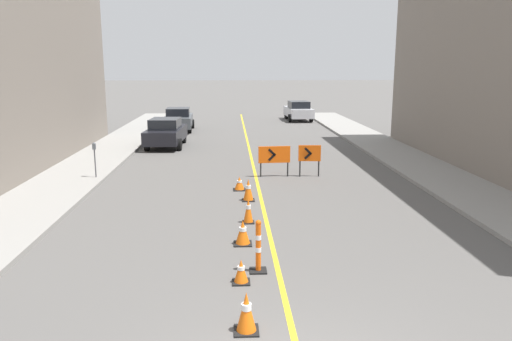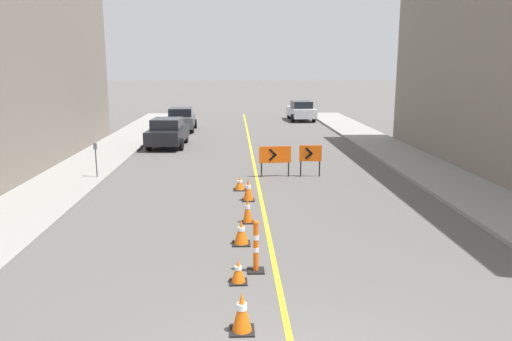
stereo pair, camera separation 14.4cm
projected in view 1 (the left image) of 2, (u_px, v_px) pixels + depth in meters
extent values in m
cube|color=gold|center=(250.00, 151.00, 26.39)|extent=(0.12, 40.30, 0.01)
cube|color=gray|center=(109.00, 151.00, 26.00)|extent=(2.81, 40.30, 0.14)
cube|color=gray|center=(386.00, 148.00, 26.75)|extent=(2.81, 40.30, 0.14)
cube|color=black|center=(246.00, 330.00, 8.47)|extent=(0.42, 0.42, 0.03)
cone|color=orange|center=(246.00, 311.00, 8.40)|extent=(0.34, 0.34, 0.68)
cylinder|color=white|center=(246.00, 307.00, 8.38)|extent=(0.18, 0.18, 0.11)
cube|color=black|center=(241.00, 282.00, 10.37)|extent=(0.37, 0.37, 0.03)
cone|color=orange|center=(241.00, 271.00, 10.32)|extent=(0.30, 0.30, 0.48)
cylinder|color=white|center=(241.00, 268.00, 10.31)|extent=(0.15, 0.15, 0.08)
cube|color=black|center=(243.00, 244.00, 12.61)|extent=(0.46, 0.46, 0.03)
cone|color=orange|center=(243.00, 232.00, 12.54)|extent=(0.36, 0.36, 0.60)
cylinder|color=white|center=(243.00, 229.00, 12.53)|extent=(0.19, 0.19, 0.10)
cube|color=black|center=(248.00, 222.00, 14.33)|extent=(0.34, 0.34, 0.03)
cone|color=orange|center=(248.00, 210.00, 14.26)|extent=(0.27, 0.27, 0.71)
cylinder|color=white|center=(248.00, 207.00, 14.24)|extent=(0.14, 0.14, 0.11)
cube|color=black|center=(248.00, 200.00, 16.68)|extent=(0.42, 0.42, 0.03)
cone|color=orange|center=(248.00, 189.00, 16.61)|extent=(0.34, 0.34, 0.71)
cylinder|color=white|center=(248.00, 187.00, 16.59)|extent=(0.18, 0.18, 0.11)
cube|color=black|center=(239.00, 190.00, 18.10)|extent=(0.45, 0.45, 0.03)
cone|color=orange|center=(239.00, 183.00, 18.05)|extent=(0.36, 0.36, 0.46)
cylinder|color=white|center=(239.00, 181.00, 18.04)|extent=(0.19, 0.19, 0.07)
cube|color=black|center=(258.00, 271.00, 10.94)|extent=(0.37, 0.37, 0.04)
cylinder|color=#EF560C|center=(258.00, 247.00, 10.83)|extent=(0.12, 0.12, 1.04)
cylinder|color=white|center=(258.00, 250.00, 10.84)|extent=(0.13, 0.13, 0.10)
cylinder|color=white|center=(258.00, 237.00, 10.78)|extent=(0.13, 0.13, 0.10)
sphere|color=#EF560C|center=(258.00, 223.00, 10.71)|extent=(0.13, 0.13, 0.13)
cube|color=#EF560C|center=(274.00, 155.00, 20.10)|extent=(1.29, 0.16, 0.68)
cube|color=black|center=(272.00, 152.00, 20.04)|extent=(0.33, 0.04, 0.33)
cube|color=black|center=(272.00, 157.00, 20.08)|extent=(0.33, 0.04, 0.33)
cylinder|color=black|center=(261.00, 170.00, 20.21)|extent=(0.06, 0.06, 0.57)
cylinder|color=black|center=(288.00, 170.00, 20.26)|extent=(0.06, 0.06, 0.57)
cube|color=#EF560C|center=(310.00, 153.00, 20.12)|extent=(0.90, 0.13, 0.65)
cube|color=black|center=(308.00, 151.00, 20.06)|extent=(0.32, 0.04, 0.32)
cube|color=black|center=(308.00, 156.00, 20.10)|extent=(0.32, 0.04, 0.32)
cylinder|color=black|center=(300.00, 169.00, 20.24)|extent=(0.06, 0.06, 0.64)
cylinder|color=black|center=(319.00, 169.00, 20.28)|extent=(0.06, 0.06, 0.64)
cube|color=black|center=(166.00, 135.00, 27.64)|extent=(2.01, 4.38, 0.72)
cube|color=black|center=(165.00, 124.00, 27.30)|extent=(1.62, 2.01, 0.55)
cylinder|color=black|center=(154.00, 138.00, 28.98)|extent=(0.25, 0.65, 0.64)
cylinder|color=black|center=(184.00, 137.00, 29.06)|extent=(0.25, 0.65, 0.64)
cylinder|color=black|center=(147.00, 145.00, 26.37)|extent=(0.25, 0.65, 0.64)
cylinder|color=black|center=(179.00, 145.00, 26.46)|extent=(0.25, 0.65, 0.64)
cube|color=#474C51|center=(179.00, 121.00, 34.44)|extent=(1.97, 4.37, 0.72)
cube|color=black|center=(178.00, 112.00, 34.10)|extent=(1.60, 1.99, 0.55)
cylinder|color=black|center=(169.00, 124.00, 35.78)|extent=(0.24, 0.65, 0.64)
cylinder|color=black|center=(193.00, 124.00, 35.86)|extent=(0.24, 0.65, 0.64)
cylinder|color=black|center=(164.00, 129.00, 33.17)|extent=(0.24, 0.65, 0.64)
cylinder|color=black|center=(190.00, 128.00, 33.26)|extent=(0.24, 0.65, 0.64)
cube|color=#B7B7BC|center=(298.00, 112.00, 40.96)|extent=(2.03, 4.39, 0.72)
cube|color=black|center=(299.00, 105.00, 40.62)|extent=(1.63, 2.01, 0.55)
cylinder|color=black|center=(286.00, 115.00, 42.29)|extent=(0.25, 0.65, 0.64)
cylinder|color=black|center=(306.00, 115.00, 42.38)|extent=(0.25, 0.65, 0.64)
cylinder|color=black|center=(290.00, 118.00, 39.69)|extent=(0.25, 0.65, 0.64)
cylinder|color=black|center=(311.00, 118.00, 39.78)|extent=(0.25, 0.65, 0.64)
cylinder|color=#4C4C51|center=(95.00, 163.00, 19.44)|extent=(0.05, 0.05, 1.10)
cube|color=#565B60|center=(94.00, 147.00, 19.31)|extent=(0.12, 0.10, 0.22)
sphere|color=#565B60|center=(94.00, 144.00, 19.28)|extent=(0.11, 0.11, 0.11)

